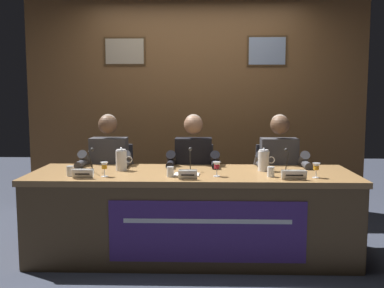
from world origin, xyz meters
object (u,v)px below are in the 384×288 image
(panelist_center, at_px, (193,167))
(chair_center, at_px, (194,191))
(nameplate_right, at_px, (294,175))
(microphone_right, at_px, (288,166))
(water_pitcher_right_side, at_px, (264,160))
(nameplate_center, at_px, (188,175))
(document_stack_center, at_px, (187,175))
(microphone_center, at_px, (190,164))
(water_pitcher_left_side, at_px, (121,160))
(panelist_left, at_px, (107,167))
(chair_right, at_px, (276,191))
(juice_glass_left, at_px, (104,167))
(juice_glass_center, at_px, (217,166))
(nameplate_left, at_px, (83,174))
(panelist_right, at_px, (280,168))
(water_cup_left, at_px, (70,172))
(water_cup_center, at_px, (170,172))
(conference_table, at_px, (192,202))
(chair_left, at_px, (112,190))
(microphone_left, at_px, (90,165))
(juice_glass_right, at_px, (316,168))
(water_cup_right, at_px, (271,172))

(panelist_center, bearing_deg, chair_center, 90.00)
(panelist_center, distance_m, nameplate_right, 1.12)
(microphone_right, relative_size, water_pitcher_right_side, 1.03)
(nameplate_center, height_order, document_stack_center, nameplate_center)
(microphone_center, relative_size, document_stack_center, 1.00)
(microphone_right, distance_m, document_stack_center, 0.87)
(water_pitcher_left_side, height_order, water_pitcher_right_side, same)
(panelist_left, relative_size, chair_right, 1.36)
(panelist_left, height_order, water_pitcher_left_side, panelist_left)
(juice_glass_left, xyz_separation_m, chair_right, (1.57, 0.86, -0.39))
(panelist_center, distance_m, nameplate_center, 0.77)
(panelist_left, height_order, juice_glass_center, panelist_left)
(juice_glass_left, distance_m, water_pitcher_right_side, 1.40)
(nameplate_left, height_order, panelist_right, panelist_right)
(juice_glass_left, relative_size, water_pitcher_left_side, 0.59)
(juice_glass_left, bearing_deg, water_cup_left, 175.35)
(panelist_center, bearing_deg, water_cup_center, -104.92)
(juice_glass_center, bearing_deg, conference_table, 157.34)
(chair_left, height_order, nameplate_left, chair_left)
(microphone_left, bearing_deg, chair_right, 22.65)
(panelist_center, xyz_separation_m, nameplate_right, (0.83, -0.75, 0.07))
(panelist_left, bearing_deg, water_cup_center, -44.10)
(water_cup_left, bearing_deg, chair_center, 39.46)
(water_cup_left, height_order, nameplate_right, water_cup_left)
(juice_glass_center, distance_m, water_pitcher_right_side, 0.51)
(panelist_right, bearing_deg, juice_glass_right, -74.65)
(chair_center, xyz_separation_m, water_pitcher_right_side, (0.64, -0.55, 0.40))
(nameplate_center, bearing_deg, panelist_right, 41.34)
(juice_glass_right, height_order, water_pitcher_left_side, water_pitcher_left_side)
(panelist_left, height_order, water_cup_right, panelist_left)
(chair_center, distance_m, microphone_right, 1.15)
(nameplate_center, height_order, microphone_right, microphone_right)
(juice_glass_center, distance_m, microphone_center, 0.28)
(juice_glass_left, relative_size, water_cup_center, 1.46)
(microphone_left, xyz_separation_m, chair_center, (0.88, 0.72, -0.38))
(water_pitcher_right_side, bearing_deg, water_cup_center, -159.42)
(microphone_left, distance_m, water_pitcher_left_side, 0.29)
(microphone_left, xyz_separation_m, nameplate_right, (1.71, -0.23, -0.03))
(water_pitcher_right_side, relative_size, document_stack_center, 0.97)
(nameplate_center, distance_m, water_pitcher_right_side, 0.79)
(microphone_left, bearing_deg, chair_center, 39.28)
(juice_glass_right, xyz_separation_m, water_pitcher_left_side, (-1.67, 0.30, 0.01))
(water_pitcher_right_side, bearing_deg, water_pitcher_left_side, -179.38)
(chair_center, distance_m, panelist_right, 0.91)
(panelist_center, height_order, water_pitcher_right_side, panelist_center)
(microphone_left, distance_m, nameplate_center, 0.89)
(panelist_right, bearing_deg, water_pitcher_left_side, -166.36)
(chair_left, relative_size, water_cup_center, 10.77)
(water_cup_center, bearing_deg, water_pitcher_left_side, 147.81)
(water_cup_left, xyz_separation_m, document_stack_center, (0.98, 0.06, -0.03))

